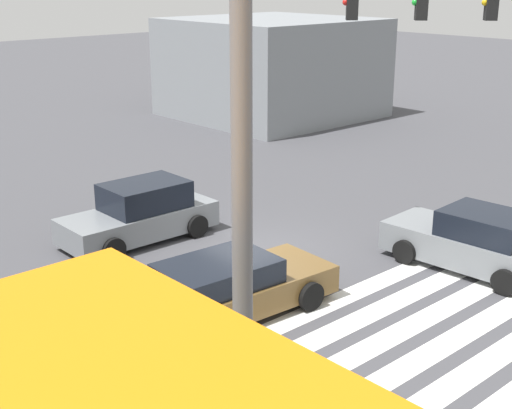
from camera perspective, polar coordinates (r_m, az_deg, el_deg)
ground_plane at (r=19.34m, az=0.00°, el=-3.83°), size 129.30×129.30×0.00m
crosswalk_markings at (r=15.90m, az=14.54°, el=-9.54°), size 9.50×5.35×0.01m
car_2 at (r=18.89m, az=17.14°, el=-2.89°), size 2.28×4.53×1.57m
car_3 at (r=20.28m, az=-9.22°, el=-0.75°), size 4.42×2.06×1.64m
car_5 at (r=15.70m, az=-2.29°, el=-6.71°), size 4.96×2.34×1.33m
corner_building at (r=37.77m, az=1.27°, el=10.89°), size 9.01×9.01×4.99m
street_light_pole_a at (r=5.55m, az=-1.09°, el=-6.36°), size 0.80×0.36×8.24m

